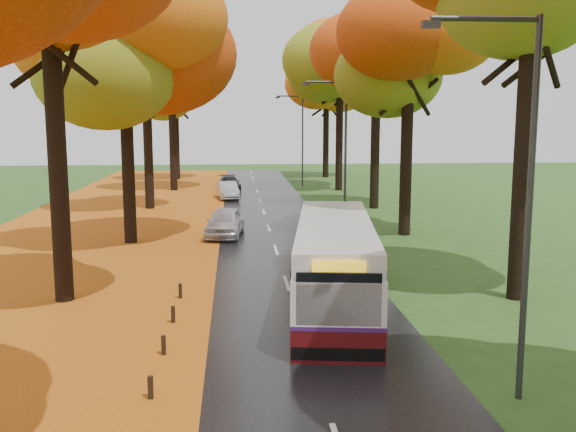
{
  "coord_description": "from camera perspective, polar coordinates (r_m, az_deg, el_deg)",
  "views": [
    {
      "loc": [
        -1.85,
        -4.61,
        5.97
      ],
      "look_at": [
        0.0,
        17.42,
        2.6
      ],
      "focal_mm": 40.0,
      "sensor_mm": 36.0,
      "label": 1
    }
  ],
  "objects": [
    {
      "name": "trees_right",
      "position": [
        33.01,
        11.52,
        14.97
      ],
      "size": [
        9.3,
        74.2,
        13.96
      ],
      "color": "black",
      "rests_on": "ground"
    },
    {
      "name": "road",
      "position": [
        30.26,
        -1.21,
        -2.67
      ],
      "size": [
        6.5,
        90.0,
        0.04
      ],
      "primitive_type": "cube",
      "color": "black",
      "rests_on": "ground"
    },
    {
      "name": "streetlamp_near",
      "position": [
        13.94,
        19.83,
        2.98
      ],
      "size": [
        2.45,
        0.18,
        8.0
      ],
      "color": "#333538",
      "rests_on": "ground"
    },
    {
      "name": "bus",
      "position": [
        20.53,
        4.17,
        -4.06
      ],
      "size": [
        3.74,
        10.51,
        2.71
      ],
      "rotation": [
        0.0,
        0.0,
        -0.14
      ],
      "color": "#480B0E",
      "rests_on": "road"
    },
    {
      "name": "leaf_drift",
      "position": [
        30.22,
        -6.99,
        -2.71
      ],
      "size": [
        0.9,
        90.0,
        0.01
      ],
      "primitive_type": "cube",
      "color": "#BB7513",
      "rests_on": "road"
    },
    {
      "name": "car_silver",
      "position": [
        47.99,
        -5.38,
        2.29
      ],
      "size": [
        1.82,
        3.99,
        1.27
      ],
      "primitive_type": "imported",
      "rotation": [
        0.0,
        0.0,
        0.13
      ],
      "color": "#A2A5AA",
      "rests_on": "road"
    },
    {
      "name": "centre_line",
      "position": [
        30.26,
        -1.21,
        -2.63
      ],
      "size": [
        0.12,
        90.0,
        0.01
      ],
      "primitive_type": "cube",
      "color": "silver",
      "rests_on": "road"
    },
    {
      "name": "trees_left",
      "position": [
        32.32,
        -14.76,
        14.72
      ],
      "size": [
        9.2,
        74.0,
        13.88
      ],
      "color": "black",
      "rests_on": "ground"
    },
    {
      "name": "leaf_verge",
      "position": [
        31.04,
        -18.05,
        -2.83
      ],
      "size": [
        12.0,
        90.0,
        0.02
      ],
      "primitive_type": "cube",
      "color": "#9C300E",
      "rests_on": "ground"
    },
    {
      "name": "streetlamp_mid",
      "position": [
        35.12,
        4.73,
        6.59
      ],
      "size": [
        2.45,
        0.18,
        8.0
      ],
      "color": "#333538",
      "rests_on": "ground"
    },
    {
      "name": "streetlamp_far",
      "position": [
        56.92,
        1.05,
        7.4
      ],
      "size": [
        2.45,
        0.18,
        8.0
      ],
      "color": "#333538",
      "rests_on": "ground"
    },
    {
      "name": "car_dark",
      "position": [
        53.42,
        -5.25,
        2.9
      ],
      "size": [
        2.1,
        4.26,
        1.19
      ],
      "primitive_type": "imported",
      "rotation": [
        0.0,
        0.0,
        0.11
      ],
      "color": "black",
      "rests_on": "road"
    },
    {
      "name": "car_white",
      "position": [
        32.66,
        -5.62,
        -0.55
      ],
      "size": [
        2.22,
        4.42,
        1.45
      ],
      "primitive_type": "imported",
      "rotation": [
        0.0,
        0.0,
        -0.12
      ],
      "color": "#BCBBC0",
      "rests_on": "road"
    }
  ]
}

